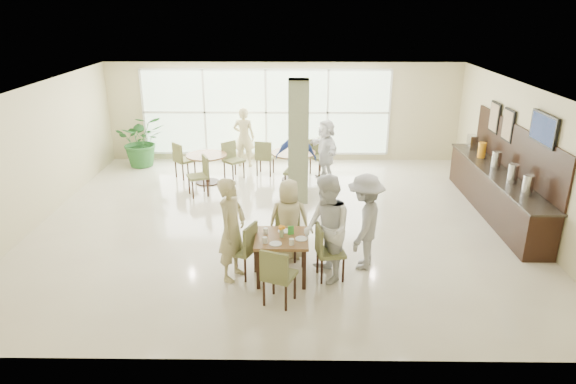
{
  "coord_description": "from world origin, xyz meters",
  "views": [
    {
      "loc": [
        0.31,
        -9.97,
        4.37
      ],
      "look_at": [
        0.2,
        -1.2,
        1.1
      ],
      "focal_mm": 32.0,
      "sensor_mm": 36.0,
      "label": 1
    }
  ],
  "objects_px": {
    "main_table": "(282,243)",
    "adult_standing": "(244,137)",
    "teen_left": "(232,229)",
    "teen_far": "(289,220)",
    "round_table_right": "(293,158)",
    "round_table_left": "(207,162)",
    "adult_a": "(296,158)",
    "teen_standing": "(365,222)",
    "teen_right": "(327,229)",
    "adult_b": "(325,150)",
    "potted_plant": "(142,141)",
    "buffet_counter": "(497,189)"
  },
  "relations": [
    {
      "from": "round_table_left",
      "to": "potted_plant",
      "type": "bearing_deg",
      "value": 144.86
    },
    {
      "from": "buffet_counter",
      "to": "teen_far",
      "type": "xyz_separation_m",
      "value": [
        -4.48,
        -2.15,
        0.19
      ]
    },
    {
      "from": "adult_b",
      "to": "teen_standing",
      "type": "bearing_deg",
      "value": -19.06
    },
    {
      "from": "buffet_counter",
      "to": "teen_far",
      "type": "height_order",
      "value": "buffet_counter"
    },
    {
      "from": "teen_left",
      "to": "teen_far",
      "type": "height_order",
      "value": "teen_left"
    },
    {
      "from": "adult_a",
      "to": "adult_b",
      "type": "relative_size",
      "value": 1.07
    },
    {
      "from": "teen_far",
      "to": "adult_b",
      "type": "xyz_separation_m",
      "value": [
        0.89,
        4.41,
        0.05
      ]
    },
    {
      "from": "adult_a",
      "to": "potted_plant",
      "type": "bearing_deg",
      "value": 161.29
    },
    {
      "from": "round_table_right",
      "to": "teen_far",
      "type": "relative_size",
      "value": 0.76
    },
    {
      "from": "round_table_right",
      "to": "teen_far",
      "type": "height_order",
      "value": "teen_far"
    },
    {
      "from": "potted_plant",
      "to": "teen_standing",
      "type": "distance_m",
      "value": 7.97
    },
    {
      "from": "main_table",
      "to": "teen_right",
      "type": "bearing_deg",
      "value": -2.23
    },
    {
      "from": "round_table_left",
      "to": "round_table_right",
      "type": "bearing_deg",
      "value": 6.45
    },
    {
      "from": "round_table_left",
      "to": "adult_standing",
      "type": "bearing_deg",
      "value": 60.53
    },
    {
      "from": "round_table_right",
      "to": "main_table",
      "type": "bearing_deg",
      "value": -92.05
    },
    {
      "from": "adult_a",
      "to": "adult_standing",
      "type": "height_order",
      "value": "adult_a"
    },
    {
      "from": "round_table_left",
      "to": "adult_a",
      "type": "distance_m",
      "value": 2.36
    },
    {
      "from": "round_table_left",
      "to": "round_table_right",
      "type": "xyz_separation_m",
      "value": [
        2.2,
        0.25,
        0.02
      ]
    },
    {
      "from": "round_table_left",
      "to": "adult_a",
      "type": "xyz_separation_m",
      "value": [
        2.26,
        -0.62,
        0.29
      ]
    },
    {
      "from": "round_table_right",
      "to": "adult_a",
      "type": "xyz_separation_m",
      "value": [
        0.06,
        -0.86,
        0.26
      ]
    },
    {
      "from": "potted_plant",
      "to": "adult_standing",
      "type": "relative_size",
      "value": 0.88
    },
    {
      "from": "teen_far",
      "to": "adult_b",
      "type": "relative_size",
      "value": 0.94
    },
    {
      "from": "main_table",
      "to": "potted_plant",
      "type": "bearing_deg",
      "value": 123.08
    },
    {
      "from": "adult_a",
      "to": "teen_left",
      "type": "bearing_deg",
      "value": -97.36
    },
    {
      "from": "teen_standing",
      "to": "round_table_right",
      "type": "bearing_deg",
      "value": -146.35
    },
    {
      "from": "round_table_right",
      "to": "teen_right",
      "type": "distance_m",
      "value": 5.1
    },
    {
      "from": "potted_plant",
      "to": "round_table_right",
      "type": "bearing_deg",
      "value": -15.63
    },
    {
      "from": "teen_left",
      "to": "round_table_left",
      "type": "bearing_deg",
      "value": 35.67
    },
    {
      "from": "main_table",
      "to": "adult_standing",
      "type": "distance_m",
      "value": 6.35
    },
    {
      "from": "round_table_right",
      "to": "teen_left",
      "type": "distance_m",
      "value": 5.13
    },
    {
      "from": "potted_plant",
      "to": "teen_far",
      "type": "height_order",
      "value": "teen_far"
    },
    {
      "from": "main_table",
      "to": "round_table_left",
      "type": "relative_size",
      "value": 0.85
    },
    {
      "from": "round_table_left",
      "to": "teen_right",
      "type": "xyz_separation_m",
      "value": [
        2.75,
        -4.81,
        0.35
      ]
    },
    {
      "from": "buffet_counter",
      "to": "adult_b",
      "type": "distance_m",
      "value": 4.24
    },
    {
      "from": "round_table_right",
      "to": "teen_right",
      "type": "relative_size",
      "value": 0.62
    },
    {
      "from": "round_table_right",
      "to": "teen_left",
      "type": "relative_size",
      "value": 0.64
    },
    {
      "from": "teen_far",
      "to": "adult_standing",
      "type": "height_order",
      "value": "adult_standing"
    },
    {
      "from": "teen_right",
      "to": "adult_a",
      "type": "xyz_separation_m",
      "value": [
        -0.49,
        4.2,
        -0.06
      ]
    },
    {
      "from": "adult_a",
      "to": "adult_b",
      "type": "xyz_separation_m",
      "value": [
        0.76,
        0.96,
        -0.05
      ]
    },
    {
      "from": "adult_b",
      "to": "round_table_left",
      "type": "bearing_deg",
      "value": -107.39
    },
    {
      "from": "main_table",
      "to": "adult_standing",
      "type": "relative_size",
      "value": 0.52
    },
    {
      "from": "potted_plant",
      "to": "adult_a",
      "type": "bearing_deg",
      "value": -25.52
    },
    {
      "from": "round_table_right",
      "to": "teen_left",
      "type": "height_order",
      "value": "teen_left"
    },
    {
      "from": "teen_left",
      "to": "teen_standing",
      "type": "xyz_separation_m",
      "value": [
        2.22,
        0.4,
        -0.03
      ]
    },
    {
      "from": "teen_far",
      "to": "teen_standing",
      "type": "xyz_separation_m",
      "value": [
        1.29,
        -0.32,
        0.11
      ]
    },
    {
      "from": "main_table",
      "to": "teen_standing",
      "type": "height_order",
      "value": "teen_standing"
    },
    {
      "from": "potted_plant",
      "to": "teen_far",
      "type": "xyz_separation_m",
      "value": [
        4.16,
        -5.49,
        0.01
      ]
    },
    {
      "from": "buffet_counter",
      "to": "adult_standing",
      "type": "relative_size",
      "value": 2.82
    },
    {
      "from": "teen_right",
      "to": "teen_standing",
      "type": "height_order",
      "value": "teen_right"
    },
    {
      "from": "round_table_left",
      "to": "teen_standing",
      "type": "height_order",
      "value": "teen_standing"
    }
  ]
}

